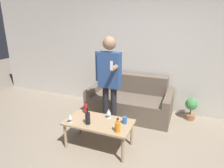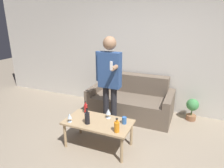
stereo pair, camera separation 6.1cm
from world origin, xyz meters
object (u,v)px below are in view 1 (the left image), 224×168
Objects in this scene: couch at (130,101)px; coffee_table at (99,124)px; bottle_orange at (88,118)px; person_standing_front at (109,76)px.

couch is 1.63× the size of coffee_table.
bottle_orange is (-0.12, -0.12, 0.15)m from coffee_table.
couch is 1.06m from person_standing_front.
couch is at bearing 76.59° from person_standing_front.
bottle_orange is 0.15× the size of person_standing_front.
person_standing_front is at bearing 84.57° from bottle_orange.
person_standing_front reaches higher than couch.
couch is 1.50m from bottle_orange.
bottle_orange is at bearing -134.43° from coffee_table.
bottle_orange is 0.85m from person_standing_front.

